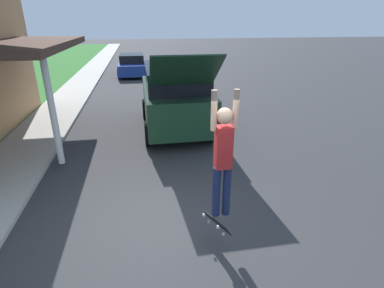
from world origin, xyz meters
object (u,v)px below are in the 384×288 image
Objects in this scene: car_down_street at (132,65)px; skateboarder at (223,155)px; suv_parked at (175,96)px; skateboard at (215,222)px.

skateboarder reaches higher than car_down_street.
suv_parked is 2.52× the size of skateboarder.
car_down_street is 17.63m from skateboarder.
car_down_street is at bearing 94.74° from skateboard.
suv_parked is 1.19× the size of car_down_street.
skateboard is (-0.08, -6.04, -0.69)m from suv_parked.
suv_parked is at bearing 89.21° from skateboard.
skateboarder is (0.01, -5.99, 0.50)m from suv_parked.
suv_parked is at bearing -82.39° from car_down_street.
suv_parked is 6.01m from skateboarder.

